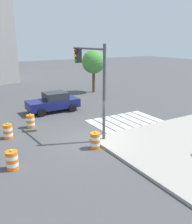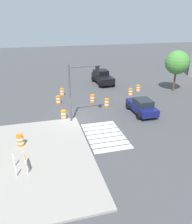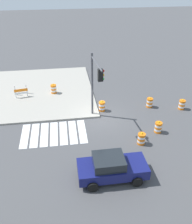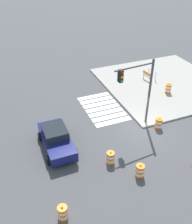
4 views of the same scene
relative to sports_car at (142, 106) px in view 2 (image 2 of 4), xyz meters
name	(u,v)px [view 2 (image 2 of 4)]	position (x,y,z in m)	size (l,w,h in m)	color
ground_plane	(76,119)	(-0.41, -6.98, -0.81)	(120.00, 120.00, 0.00)	#474749
sidewalk_corner	(8,162)	(5.59, -12.98, -0.74)	(12.00, 12.00, 0.15)	#9E998E
crosswalk_stripes	(105,135)	(3.59, -5.18, -0.80)	(5.10, 3.20, 0.02)	silver
sports_car	(142,106)	(0.00, 0.00, 0.00)	(4.30, 2.15, 1.63)	navy
pickup_truck	(102,77)	(-12.18, -0.75, 0.16)	(5.25, 2.58, 1.92)	black
traffic_barrel_near_corner	(64,115)	(-0.76, -8.18, -0.36)	(0.56, 0.56, 1.02)	orange
traffic_barrel_crosswalk_end	(92,99)	(-4.64, -4.22, -0.36)	(0.56, 0.56, 1.02)	orange
traffic_barrel_median_near	(107,103)	(-2.87, -2.97, -0.36)	(0.56, 0.56, 1.02)	orange
traffic_barrel_median_far	(62,92)	(-8.10, -7.41, -0.36)	(0.56, 0.56, 1.02)	orange
traffic_barrel_far_curb	(58,100)	(-5.29, -8.20, -0.36)	(0.56, 0.56, 1.02)	orange
traffic_barrel_lane_center	(138,88)	(-6.98, 2.83, -0.36)	(0.56, 0.56, 1.02)	orange
traffic_barrel_opposite_curb	(130,92)	(-5.72, 1.17, -0.36)	(0.56, 0.56, 1.02)	orange
traffic_barrel_on_sidewalk	(20,140)	(3.59, -12.14, -0.21)	(0.56, 0.56, 1.02)	orange
construction_barricade	(23,162)	(6.77, -11.81, -0.09)	(1.35, 0.97, 1.00)	silver
traffic_light_pole	(81,82)	(0.08, -6.45, 3.10)	(0.62, 3.28, 5.50)	#4C4C51
street_tree_streetside_mid	(177,63)	(-5.93, 7.66, 3.11)	(3.11, 3.11, 5.49)	brown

